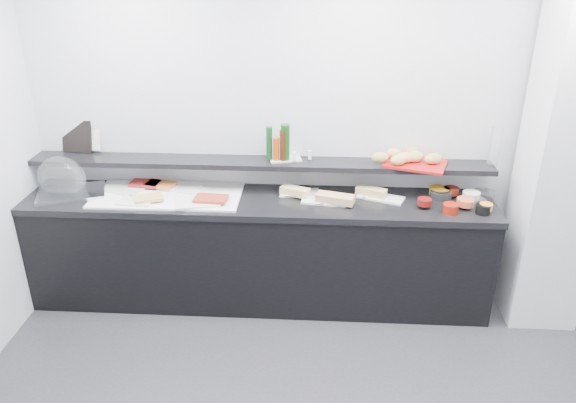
# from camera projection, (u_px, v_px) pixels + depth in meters

# --- Properties ---
(back_wall) EXTENTS (5.00, 0.02, 2.70)m
(back_wall) POSITION_uv_depth(u_px,v_px,m) (350.00, 133.00, 4.36)
(back_wall) COLOR silver
(back_wall) RESTS_ON ground
(column) EXTENTS (0.50, 0.50, 2.70)m
(column) POSITION_uv_depth(u_px,v_px,m) (565.00, 152.00, 3.96)
(column) COLOR silver
(column) RESTS_ON ground
(buffet_cabinet) EXTENTS (3.60, 0.60, 0.85)m
(buffet_cabinet) POSITION_uv_depth(u_px,v_px,m) (259.00, 253.00, 4.51)
(buffet_cabinet) COLOR black
(buffet_cabinet) RESTS_ON ground
(counter_top) EXTENTS (3.62, 0.62, 0.05)m
(counter_top) POSITION_uv_depth(u_px,v_px,m) (258.00, 202.00, 4.32)
(counter_top) COLOR black
(counter_top) RESTS_ON buffet_cabinet
(wall_shelf) EXTENTS (3.60, 0.25, 0.04)m
(wall_shelf) POSITION_uv_depth(u_px,v_px,m) (259.00, 163.00, 4.38)
(wall_shelf) COLOR black
(wall_shelf) RESTS_ON back_wall
(cloche_base) EXTENTS (0.58, 0.48, 0.04)m
(cloche_base) POSITION_uv_depth(u_px,v_px,m) (72.00, 194.00, 4.35)
(cloche_base) COLOR silver
(cloche_base) RESTS_ON counter_top
(cloche_dome) EXTENTS (0.41, 0.29, 0.34)m
(cloche_dome) POSITION_uv_depth(u_px,v_px,m) (62.00, 178.00, 4.38)
(cloche_dome) COLOR white
(cloche_dome) RESTS_ON cloche_base
(linen_runner) EXTENTS (1.14, 0.55, 0.01)m
(linen_runner) POSITION_uv_depth(u_px,v_px,m) (168.00, 195.00, 4.36)
(linen_runner) COLOR white
(linen_runner) RESTS_ON counter_top
(platter_meat_a) EXTENTS (0.39, 0.32, 0.01)m
(platter_meat_a) POSITION_uv_depth(u_px,v_px,m) (123.00, 188.00, 4.45)
(platter_meat_a) COLOR silver
(platter_meat_a) RESTS_ON linen_runner
(food_meat_a) EXTENTS (0.24, 0.17, 0.02)m
(food_meat_a) POSITION_uv_depth(u_px,v_px,m) (145.00, 183.00, 4.49)
(food_meat_a) COLOR maroon
(food_meat_a) RESTS_ON platter_meat_a
(platter_salmon) EXTENTS (0.36, 0.29, 0.01)m
(platter_salmon) POSITION_uv_depth(u_px,v_px,m) (181.00, 187.00, 4.47)
(platter_salmon) COLOR white
(platter_salmon) RESTS_ON linen_runner
(food_salmon) EXTENTS (0.26, 0.20, 0.02)m
(food_salmon) POSITION_uv_depth(u_px,v_px,m) (160.00, 184.00, 4.47)
(food_salmon) COLOR orange
(food_salmon) RESTS_ON platter_salmon
(platter_cheese) EXTENTS (0.27, 0.19, 0.01)m
(platter_cheese) POSITION_uv_depth(u_px,v_px,m) (136.00, 201.00, 4.23)
(platter_cheese) COLOR white
(platter_cheese) RESTS_ON linen_runner
(food_cheese) EXTENTS (0.24, 0.20, 0.02)m
(food_cheese) POSITION_uv_depth(u_px,v_px,m) (149.00, 198.00, 4.23)
(food_cheese) COLOR tan
(food_cheese) RESTS_ON platter_cheese
(platter_meat_b) EXTENTS (0.36, 0.28, 0.01)m
(platter_meat_b) POSITION_uv_depth(u_px,v_px,m) (198.00, 202.00, 4.21)
(platter_meat_b) COLOR white
(platter_meat_b) RESTS_ON linen_runner
(food_meat_b) EXTENTS (0.25, 0.17, 0.02)m
(food_meat_b) POSITION_uv_depth(u_px,v_px,m) (211.00, 199.00, 4.22)
(food_meat_b) COLOR maroon
(food_meat_b) RESTS_ON platter_meat_b
(sandwich_plate_left) EXTENTS (0.33, 0.18, 0.01)m
(sandwich_plate_left) POSITION_uv_depth(u_px,v_px,m) (300.00, 193.00, 4.40)
(sandwich_plate_left) COLOR white
(sandwich_plate_left) RESTS_ON counter_top
(sandwich_food_left) EXTENTS (0.24, 0.17, 0.06)m
(sandwich_food_left) POSITION_uv_depth(u_px,v_px,m) (295.00, 191.00, 4.34)
(sandwich_food_left) COLOR #DEC074
(sandwich_food_left) RESTS_ON sandwich_plate_left
(tongs_left) EXTENTS (0.15, 0.07, 0.01)m
(tongs_left) POSITION_uv_depth(u_px,v_px,m) (289.00, 196.00, 4.33)
(tongs_left) COLOR silver
(tongs_left) RESTS_ON sandwich_plate_left
(sandwich_plate_mid) EXTENTS (0.36, 0.19, 0.01)m
(sandwich_plate_mid) POSITION_uv_depth(u_px,v_px,m) (324.00, 201.00, 4.26)
(sandwich_plate_mid) COLOR white
(sandwich_plate_mid) RESTS_ON counter_top
(sandwich_food_mid) EXTENTS (0.30, 0.18, 0.06)m
(sandwich_food_mid) POSITION_uv_depth(u_px,v_px,m) (335.00, 198.00, 4.21)
(sandwich_food_mid) COLOR tan
(sandwich_food_mid) RESTS_ON sandwich_plate_mid
(tongs_mid) EXTENTS (0.15, 0.07, 0.01)m
(tongs_mid) POSITION_uv_depth(u_px,v_px,m) (325.00, 203.00, 4.20)
(tongs_mid) COLOR #B2B5BA
(tongs_mid) RESTS_ON sandwich_plate_mid
(sandwich_plate_right) EXTENTS (0.38, 0.27, 0.01)m
(sandwich_plate_right) POSITION_uv_depth(u_px,v_px,m) (381.00, 197.00, 4.32)
(sandwich_plate_right) COLOR white
(sandwich_plate_right) RESTS_ON counter_top
(sandwich_food_right) EXTENTS (0.25, 0.17, 0.06)m
(sandwich_food_right) POSITION_uv_depth(u_px,v_px,m) (371.00, 192.00, 4.33)
(sandwich_food_right) COLOR tan
(sandwich_food_right) RESTS_ON sandwich_plate_right
(tongs_right) EXTENTS (0.15, 0.06, 0.01)m
(tongs_right) POSITION_uv_depth(u_px,v_px,m) (361.00, 197.00, 4.29)
(tongs_right) COLOR silver
(tongs_right) RESTS_ON sandwich_plate_right
(bowl_glass_fruit) EXTENTS (0.20, 0.20, 0.07)m
(bowl_glass_fruit) POSITION_uv_depth(u_px,v_px,m) (440.00, 195.00, 4.29)
(bowl_glass_fruit) COLOR white
(bowl_glass_fruit) RESTS_ON counter_top
(fill_glass_fruit) EXTENTS (0.20, 0.20, 0.05)m
(fill_glass_fruit) POSITION_uv_depth(u_px,v_px,m) (439.00, 191.00, 4.34)
(fill_glass_fruit) COLOR orange
(fill_glass_fruit) RESTS_ON bowl_glass_fruit
(bowl_black_jam) EXTENTS (0.16, 0.16, 0.07)m
(bowl_black_jam) POSITION_uv_depth(u_px,v_px,m) (440.00, 194.00, 4.32)
(bowl_black_jam) COLOR black
(bowl_black_jam) RESTS_ON counter_top
(fill_black_jam) EXTENTS (0.15, 0.15, 0.05)m
(fill_black_jam) POSITION_uv_depth(u_px,v_px,m) (451.00, 191.00, 4.34)
(fill_black_jam) COLOR #5E170D
(fill_black_jam) RESTS_ON bowl_black_jam
(bowl_glass_cream) EXTENTS (0.20, 0.20, 0.07)m
(bowl_glass_cream) POSITION_uv_depth(u_px,v_px,m) (484.00, 196.00, 4.29)
(bowl_glass_cream) COLOR silver
(bowl_glass_cream) RESTS_ON counter_top
(fill_glass_cream) EXTENTS (0.16, 0.16, 0.05)m
(fill_glass_cream) POSITION_uv_depth(u_px,v_px,m) (471.00, 195.00, 4.27)
(fill_glass_cream) COLOR white
(fill_glass_cream) RESTS_ON bowl_glass_cream
(bowl_red_jam) EXTENTS (0.14, 0.14, 0.07)m
(bowl_red_jam) POSITION_uv_depth(u_px,v_px,m) (450.00, 208.00, 4.08)
(bowl_red_jam) COLOR maroon
(bowl_red_jam) RESTS_ON counter_top
(fill_red_jam) EXTENTS (0.11, 0.11, 0.05)m
(fill_red_jam) POSITION_uv_depth(u_px,v_px,m) (425.00, 202.00, 4.15)
(fill_red_jam) COLOR #5A0E0C
(fill_red_jam) RESTS_ON bowl_red_jam
(bowl_glass_salmon) EXTENTS (0.16, 0.16, 0.07)m
(bowl_glass_salmon) POSITION_uv_depth(u_px,v_px,m) (476.00, 204.00, 4.15)
(bowl_glass_salmon) COLOR white
(bowl_glass_salmon) RESTS_ON counter_top
(fill_glass_salmon) EXTENTS (0.16, 0.16, 0.05)m
(fill_glass_salmon) POSITION_uv_depth(u_px,v_px,m) (466.00, 202.00, 4.15)
(fill_glass_salmon) COLOR #D35833
(fill_glass_salmon) RESTS_ON bowl_glass_salmon
(bowl_black_fruit) EXTENTS (0.12, 0.12, 0.07)m
(bowl_black_fruit) POSITION_uv_depth(u_px,v_px,m) (483.00, 209.00, 4.07)
(bowl_black_fruit) COLOR black
(bowl_black_fruit) RESTS_ON counter_top
(fill_black_fruit) EXTENTS (0.10, 0.10, 0.05)m
(fill_black_fruit) POSITION_uv_depth(u_px,v_px,m) (486.00, 207.00, 4.07)
(fill_black_fruit) COLOR orange
(fill_black_fruit) RESTS_ON bowl_black_fruit
(framed_print) EXTENTS (0.26, 0.11, 0.26)m
(framed_print) POSITION_uv_depth(u_px,v_px,m) (77.00, 136.00, 4.50)
(framed_print) COLOR black
(framed_print) RESTS_ON wall_shelf
(print_art) EXTENTS (0.19, 0.05, 0.22)m
(print_art) POSITION_uv_depth(u_px,v_px,m) (88.00, 137.00, 4.50)
(print_art) COLOR beige
(print_art) RESTS_ON framed_print
(condiment_tray) EXTENTS (0.27, 0.20, 0.01)m
(condiment_tray) POSITION_uv_depth(u_px,v_px,m) (285.00, 159.00, 4.39)
(condiment_tray) COLOR silver
(condiment_tray) RESTS_ON wall_shelf
(bottle_green_a) EXTENTS (0.05, 0.05, 0.26)m
(bottle_green_a) POSITION_uv_depth(u_px,v_px,m) (269.00, 143.00, 4.31)
(bottle_green_a) COLOR #0F3816
(bottle_green_a) RESTS_ON condiment_tray
(bottle_brown) EXTENTS (0.07, 0.07, 0.24)m
(bottle_brown) POSITION_uv_depth(u_px,v_px,m) (283.00, 145.00, 4.29)
(bottle_brown) COLOR #321909
(bottle_brown) RESTS_ON condiment_tray
(bottle_green_b) EXTENTS (0.09, 0.09, 0.28)m
(bottle_green_b) POSITION_uv_depth(u_px,v_px,m) (285.00, 142.00, 4.30)
(bottle_green_b) COLOR #0F3911
(bottle_green_b) RESTS_ON condiment_tray
(bottle_hot) EXTENTS (0.05, 0.05, 0.18)m
(bottle_hot) POSITION_uv_depth(u_px,v_px,m) (276.00, 149.00, 4.31)
(bottle_hot) COLOR #BA390D
(bottle_hot) RESTS_ON condiment_tray
(shaker_salt) EXTENTS (0.03, 0.03, 0.07)m
(shaker_salt) POSITION_uv_depth(u_px,v_px,m) (310.00, 155.00, 4.35)
(shaker_salt) COLOR silver
(shaker_salt) RESTS_ON condiment_tray
(shaker_pepper) EXTENTS (0.04, 0.04, 0.07)m
(shaker_pepper) POSITION_uv_depth(u_px,v_px,m) (294.00, 156.00, 4.32)
(shaker_pepper) COLOR white
(shaker_pepper) RESTS_ON condiment_tray
(bread_tray) EXTENTS (0.53, 0.44, 0.02)m
(bread_tray) POSITION_uv_depth(u_px,v_px,m) (415.00, 164.00, 4.28)
(bread_tray) COLOR #A71211
(bread_tray) RESTS_ON wall_shelf
(bread_roll_nw) EXTENTS (0.14, 0.11, 0.08)m
(bread_roll_nw) POSITION_uv_depth(u_px,v_px,m) (394.00, 153.00, 4.34)
(bread_roll_nw) COLOR tan
(bread_roll_nw) RESTS_ON bread_tray
(bread_roll_ne) EXTENTS (0.14, 0.11, 0.08)m
(bread_roll_ne) POSITION_uv_depth(u_px,v_px,m) (413.00, 152.00, 4.36)
(bread_roll_ne) COLOR #AD8042
(bread_roll_ne) RESTS_ON bread_tray
(bread_roll_sw) EXTENTS (0.14, 0.10, 0.08)m
(bread_roll_sw) POSITION_uv_depth(u_px,v_px,m) (380.00, 157.00, 4.26)
(bread_roll_sw) COLOR #B18E43
(bread_roll_sw) RESTS_ON bread_tray
(bread_roll_s) EXTENTS (0.15, 0.13, 0.08)m
(bread_roll_s) POSITION_uv_depth(u_px,v_px,m) (398.00, 160.00, 4.21)
(bread_roll_s) COLOR tan
(bread_roll_s) RESTS_ON bread_tray
(bread_roll_se) EXTENTS (0.16, 0.13, 0.08)m
(bread_roll_se) POSITION_uv_depth(u_px,v_px,m) (433.00, 159.00, 4.23)
(bread_roll_se) COLOR tan
(bread_roll_se) RESTS_ON bread_tray
(bread_roll_midw) EXTENTS (0.16, 0.11, 0.08)m
(bread_roll_midw) POSITION_uv_depth(u_px,v_px,m) (405.00, 157.00, 4.26)
(bread_roll_midw) COLOR tan
(bread_roll_midw) RESTS_ON bread_tray
(bread_roll_mide) EXTENTS (0.17, 0.15, 0.08)m
(bread_roll_mide) POSITION_uv_depth(u_px,v_px,m) (415.00, 157.00, 4.27)
(bread_roll_mide) COLOR tan
(bread_roll_mide) RESTS_ON bread_tray
(carafe) EXTENTS (0.10, 0.10, 0.30)m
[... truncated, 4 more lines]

